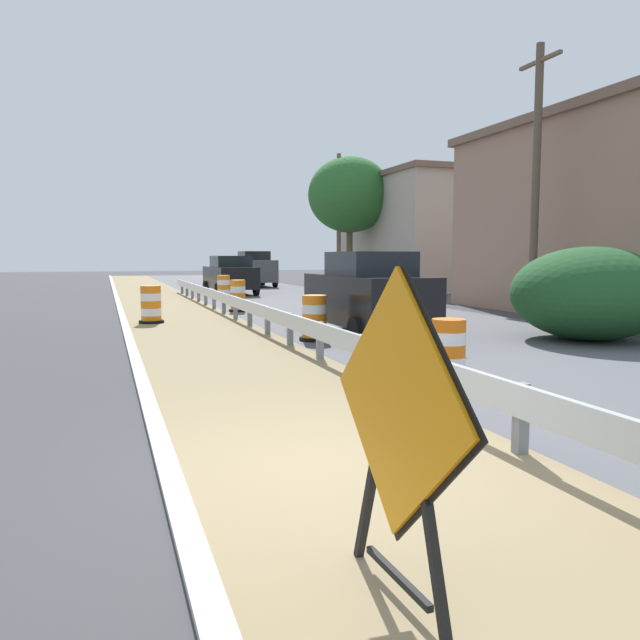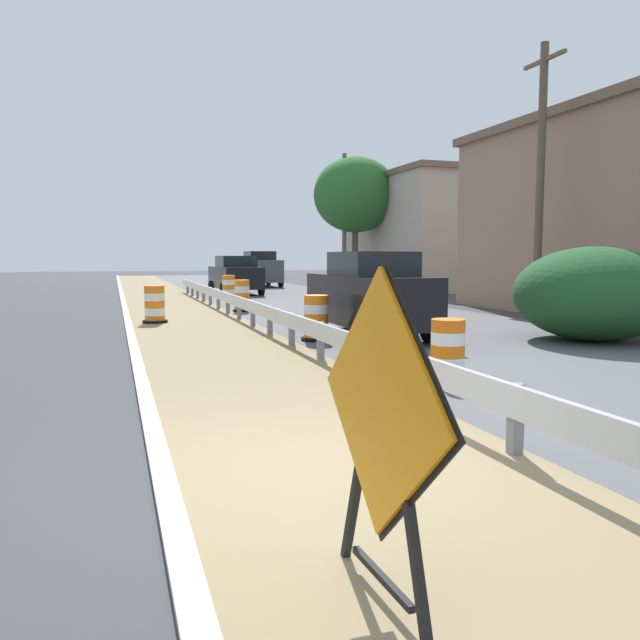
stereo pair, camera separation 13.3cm
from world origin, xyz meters
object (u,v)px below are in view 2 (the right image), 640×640
at_px(car_lead_near_lane, 235,275).
at_px(car_lead_far_lane, 369,294).
at_px(warning_sign_diamond, 381,417).
at_px(utility_pole_mid, 344,220).
at_px(traffic_barrel_farther, 229,288).
at_px(car_mid_far_lane, 240,269).
at_px(traffic_barrel_mid, 155,306).
at_px(utility_pole_near, 540,179).
at_px(car_trailing_near_lane, 260,269).
at_px(traffic_barrel_far, 242,297).
at_px(traffic_barrel_close, 316,320).
at_px(traffic_barrel_nearest, 448,354).

height_order(car_lead_near_lane, car_lead_far_lane, car_lead_far_lane).
relative_size(warning_sign_diamond, utility_pole_mid, 0.25).
relative_size(traffic_barrel_farther, car_mid_far_lane, 0.25).
relative_size(traffic_barrel_mid, car_lead_far_lane, 0.24).
height_order(traffic_barrel_mid, traffic_barrel_farther, traffic_barrel_mid).
height_order(warning_sign_diamond, car_lead_near_lane, car_lead_near_lane).
distance_m(car_lead_far_lane, utility_pole_near, 7.35).
xyz_separation_m(car_trailing_near_lane, utility_pole_near, (3.12, -23.68, 3.10)).
bearing_deg(warning_sign_diamond, traffic_barrel_far, -101.24).
bearing_deg(traffic_barrel_close, car_lead_near_lane, 85.14).
distance_m(warning_sign_diamond, car_mid_far_lane, 44.70).
bearing_deg(traffic_barrel_far, warning_sign_diamond, -98.87).
bearing_deg(traffic_barrel_farther, utility_pole_near, -60.24).
bearing_deg(car_lead_near_lane, utility_pole_mid, -73.43).
bearing_deg(traffic_barrel_nearest, car_lead_far_lane, 79.71).
bearing_deg(traffic_barrel_farther, car_mid_far_lane, 77.46).
bearing_deg(car_mid_far_lane, traffic_barrel_close, -6.70).
bearing_deg(traffic_barrel_close, utility_pole_near, 16.52).
distance_m(traffic_barrel_close, car_lead_near_lane, 18.29).
distance_m(warning_sign_diamond, utility_pole_mid, 33.14).
distance_m(warning_sign_diamond, car_trailing_near_lane, 37.23).
xyz_separation_m(utility_pole_near, utility_pole_mid, (0.61, 18.24, -0.18)).
height_order(warning_sign_diamond, traffic_barrel_farther, warning_sign_diamond).
height_order(traffic_barrel_mid, car_mid_far_lane, car_mid_far_lane).
distance_m(traffic_barrel_nearest, car_mid_far_lane, 38.96).
xyz_separation_m(warning_sign_diamond, car_mid_far_lane, (7.78, 44.01, -0.07)).
height_order(car_trailing_near_lane, car_mid_far_lane, car_trailing_near_lane).
height_order(traffic_barrel_mid, car_lead_far_lane, car_lead_far_lane).
height_order(traffic_barrel_farther, utility_pole_near, utility_pole_near).
height_order(traffic_barrel_farther, utility_pole_mid, utility_pole_mid).
height_order(warning_sign_diamond, car_lead_far_lane, car_lead_far_lane).
bearing_deg(traffic_barrel_mid, traffic_barrel_close, -57.42).
xyz_separation_m(traffic_barrel_mid, car_lead_near_lane, (4.83, 13.09, 0.49)).
bearing_deg(car_lead_near_lane, warning_sign_diamond, 168.76).
bearing_deg(car_trailing_near_lane, traffic_barrel_far, -15.54).
bearing_deg(traffic_barrel_close, traffic_barrel_mid, 122.58).
bearing_deg(car_trailing_near_lane, car_mid_far_lane, 178.33).
height_order(traffic_barrel_far, car_mid_far_lane, car_mid_far_lane).
bearing_deg(utility_pole_near, traffic_barrel_far, 143.86).
bearing_deg(traffic_barrel_far, traffic_barrel_close, -89.10).
relative_size(warning_sign_diamond, traffic_barrel_farther, 1.80).
xyz_separation_m(traffic_barrel_far, car_lead_far_lane, (1.57, -7.75, 0.52)).
relative_size(car_lead_near_lane, car_mid_far_lane, 1.09).
relative_size(traffic_barrel_far, car_lead_near_lane, 0.24).
distance_m(traffic_barrel_nearest, car_trailing_near_lane, 31.42).
bearing_deg(utility_pole_near, car_trailing_near_lane, 97.50).
distance_m(car_lead_near_lane, car_lead_far_lane, 17.92).
bearing_deg(car_lead_near_lane, traffic_barrel_close, 172.95).
distance_m(traffic_barrel_close, traffic_barrel_farther, 14.83).
bearing_deg(car_lead_far_lane, traffic_barrel_farther, 3.14).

